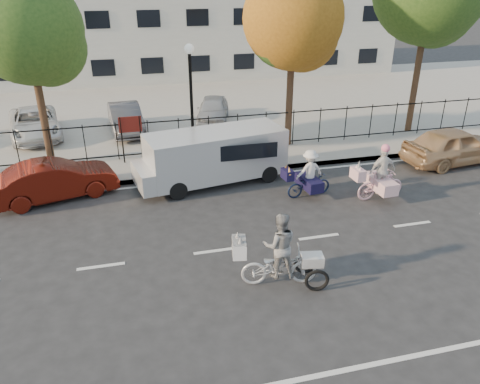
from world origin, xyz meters
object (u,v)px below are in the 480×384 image
object	(u,v)px
bull_bike	(309,178)
lot_car_b	(35,123)
lamppost	(191,82)
red_sedan	(55,180)
lot_car_d	(213,110)
unicorn_bike	(380,179)
white_van	(213,155)
gold_sedan	(455,146)
zebra_trike	(279,257)
lot_car_c	(126,118)

from	to	relation	value
bull_bike	lot_car_b	size ratio (longest dim) A/B	0.40
lamppost	red_sedan	size ratio (longest dim) A/B	1.11
lamppost	lot_car_d	distance (m)	5.30
unicorn_bike	bull_bike	size ratio (longest dim) A/B	1.08
white_van	lot_car_d	distance (m)	6.88
lamppost	lot_car_b	bearing A→B (deg)	146.89
bull_bike	gold_sedan	world-z (taller)	bull_bike
lot_car_d	lot_car_b	bearing A→B (deg)	-163.01
bull_bike	zebra_trike	bearing A→B (deg)	143.83
zebra_trike	gold_sedan	size ratio (longest dim) A/B	0.53
bull_bike	lamppost	bearing A→B (deg)	30.59
red_sedan	lot_car_d	distance (m)	9.45
zebra_trike	lot_car_b	xyz separation A→B (m)	(-7.10, 12.75, 0.03)
zebra_trike	white_van	bearing A→B (deg)	13.74
white_van	lot_car_c	size ratio (longest dim) A/B	1.44
zebra_trike	gold_sedan	xyz separation A→B (m)	(9.10, 5.79, -0.02)
unicorn_bike	white_van	world-z (taller)	unicorn_bike
unicorn_bike	bull_bike	world-z (taller)	unicorn_bike
bull_bike	lot_car_d	bearing A→B (deg)	3.38
unicorn_bike	zebra_trike	bearing A→B (deg)	124.82
lamppost	lot_car_d	size ratio (longest dim) A/B	1.22
lamppost	lot_car_c	xyz separation A→B (m)	(-2.49, 3.88, -2.33)
lamppost	white_van	size ratio (longest dim) A/B	0.79
lot_car_b	bull_bike	bearing A→B (deg)	-51.88
unicorn_bike	lot_car_b	world-z (taller)	unicorn_bike
bull_bike	red_sedan	distance (m)	8.35
lamppost	white_van	distance (m)	3.12
bull_bike	unicorn_bike	bearing A→B (deg)	-116.04
red_sedan	unicorn_bike	bearing A→B (deg)	-120.13
lot_car_c	bull_bike	bearing A→B (deg)	-60.01
lamppost	lot_car_d	bearing A→B (deg)	69.51
bull_bike	red_sedan	xyz separation A→B (m)	(-8.13, 1.89, -0.01)
lamppost	lot_car_c	bearing A→B (deg)	122.70
white_van	lot_car_c	distance (m)	6.80
red_sedan	gold_sedan	size ratio (longest dim) A/B	0.93
white_van	lot_car_b	distance (m)	9.37
unicorn_bike	gold_sedan	size ratio (longest dim) A/B	0.46
zebra_trike	lot_car_b	size ratio (longest dim) A/B	0.50
lot_car_c	lot_car_d	size ratio (longest dim) A/B	1.07
lot_car_b	lot_car_d	world-z (taller)	lot_car_b
lot_car_d	bull_bike	bearing A→B (deg)	-64.97
zebra_trike	gold_sedan	distance (m)	10.78
bull_bike	lot_car_d	size ratio (longest dim) A/B	0.50
zebra_trike	white_van	world-z (taller)	zebra_trike
lamppost	gold_sedan	distance (m)	10.46
unicorn_bike	lot_car_b	bearing A→B (deg)	49.40
lamppost	bull_bike	xyz separation A→B (m)	(3.18, -4.19, -2.46)
white_van	red_sedan	size ratio (longest dim) A/B	1.41
lamppost	red_sedan	world-z (taller)	lamppost
lot_car_d	lamppost	bearing A→B (deg)	-95.41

